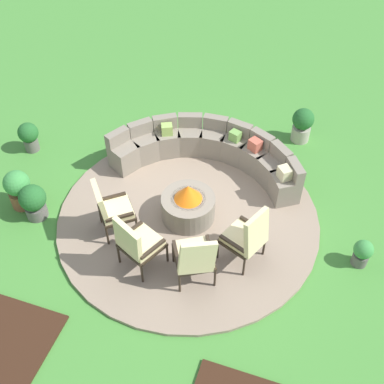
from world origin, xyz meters
TOP-DOWN VIEW (x-y plane):
  - ground_plane at (0.00, 0.00)m, footprint 24.00×24.00m
  - patio_circle at (0.00, 0.00)m, footprint 4.47×4.47m
  - fire_pit at (0.00, 0.00)m, footprint 0.91×0.91m
  - curved_stone_bench at (-0.05, 1.39)m, footprint 3.61×1.47m
  - lounge_chair_front_left at (-1.07, -0.69)m, footprint 0.75×0.77m
  - lounge_chair_front_right at (-0.39, -1.22)m, footprint 0.75×0.77m
  - lounge_chair_back_left at (0.50, -1.17)m, footprint 0.79×0.82m
  - lounge_chair_back_right at (1.14, -0.57)m, footprint 0.75×0.75m
  - potted_plant_0 at (2.87, -0.04)m, footprint 0.31×0.31m
  - potted_plant_1 at (-2.49, -0.77)m, footprint 0.46×0.46m
  - potted_plant_2 at (1.46, 2.75)m, footprint 0.43×0.43m
  - potted_plant_3 at (-2.87, -0.62)m, footprint 0.45×0.45m
  - potted_plant_4 at (-3.54, 0.75)m, footprint 0.39×0.39m

SIDE VIEW (x-z plane):
  - ground_plane at x=0.00m, z-range 0.00..0.00m
  - patio_circle at x=0.00m, z-range 0.00..0.06m
  - potted_plant_0 at x=2.87m, z-range 0.03..0.52m
  - fire_pit at x=0.00m, z-range -0.02..0.70m
  - potted_plant_4 at x=-3.54m, z-range 0.04..0.66m
  - potted_plant_1 at x=-2.49m, z-range 0.03..0.70m
  - curved_stone_bench at x=-0.05m, z-range 0.00..0.75m
  - potted_plant_2 at x=1.46m, z-range 0.03..0.75m
  - potted_plant_3 at x=-2.87m, z-range 0.02..0.77m
  - lounge_chair_back_left at x=0.50m, z-range 0.08..1.11m
  - lounge_chair_front_left at x=-1.07m, z-range 0.08..1.14m
  - lounge_chair_front_right at x=-0.39m, z-range 0.07..1.16m
  - lounge_chair_back_right at x=1.14m, z-range 0.07..1.16m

